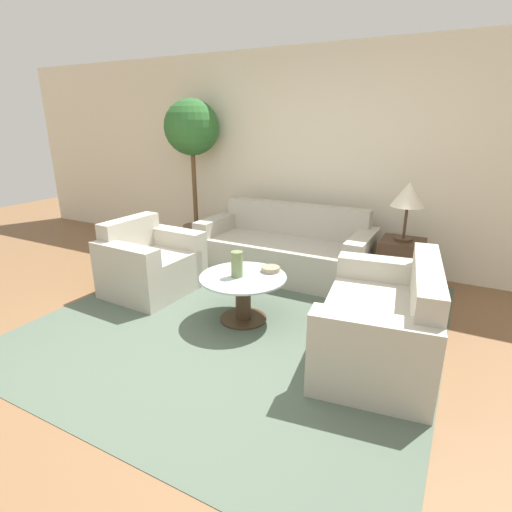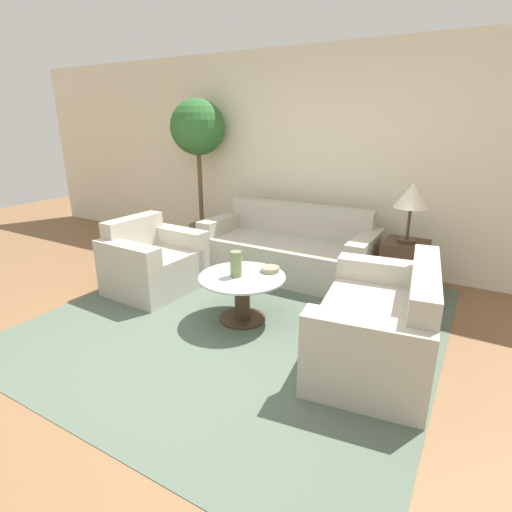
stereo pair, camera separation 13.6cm
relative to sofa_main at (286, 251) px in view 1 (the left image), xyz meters
name	(u,v)px [view 1 (the left image)]	position (x,y,z in m)	size (l,w,h in m)	color
ground_plane	(185,358)	(0.06, -2.08, -0.27)	(14.00, 14.00, 0.00)	brown
wall_back	(314,159)	(0.06, 0.65, 1.03)	(10.00, 0.06, 2.60)	beige
rug	(243,319)	(0.15, -1.31, -0.27)	(3.41, 3.46, 0.01)	#4C5B4C
sofa_main	(286,251)	(0.00, 0.00, 0.00)	(2.02, 0.84, 0.80)	#B2AD9E
armchair	(149,266)	(-1.09, -1.18, 0.00)	(0.81, 0.95, 0.77)	#B2AD9E
loveseat	(386,325)	(1.42, -1.33, 0.00)	(0.98, 1.47, 0.79)	#B2AD9E
coffee_table	(243,292)	(0.15, -1.31, 0.01)	(0.79, 0.79, 0.43)	#422D1E
side_table	(400,267)	(1.31, -0.02, 0.02)	(0.43, 0.43, 0.59)	#422D1E
table_lamp	(409,196)	(1.31, -0.02, 0.78)	(0.34, 0.34, 0.60)	#422D1E
potted_plant	(192,141)	(-1.53, 0.29, 1.22)	(0.73, 0.73, 2.04)	brown
vase	(237,264)	(0.10, -1.34, 0.28)	(0.11, 0.11, 0.23)	#6B7A4C
bowl	(271,269)	(0.31, -1.08, 0.18)	(0.17, 0.17, 0.05)	gray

